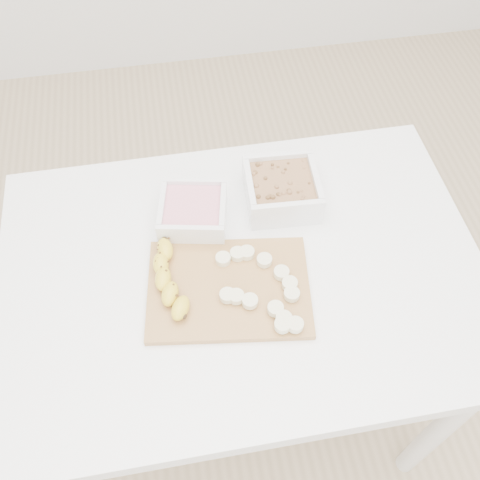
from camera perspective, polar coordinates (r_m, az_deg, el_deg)
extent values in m
plane|color=#C6AD89|center=(1.78, 0.17, -16.10)|extent=(3.50, 3.50, 0.00)
cube|color=white|center=(1.12, 0.26, -3.61)|extent=(1.00, 0.70, 0.04)
cylinder|color=white|center=(1.46, 20.60, -18.30)|extent=(0.05, 0.05, 0.71)
cylinder|color=white|center=(1.62, -17.22, -4.13)|extent=(0.05, 0.05, 0.71)
cylinder|color=white|center=(1.68, 13.41, 0.22)|extent=(0.05, 0.05, 0.71)
cube|color=white|center=(1.15, -5.02, 2.95)|extent=(0.16, 0.16, 0.07)
cube|color=pink|center=(1.15, -5.03, 3.04)|extent=(0.14, 0.14, 0.04)
cube|color=white|center=(1.18, 4.49, 5.42)|extent=(0.17, 0.17, 0.07)
cube|color=olive|center=(1.18, 4.50, 5.52)|extent=(0.14, 0.14, 0.04)
cube|color=#AD7442|center=(1.07, -1.22, -5.18)|extent=(0.35, 0.27, 0.01)
cylinder|color=beige|center=(1.09, -1.81, -2.03)|extent=(0.03, 0.03, 0.01)
cylinder|color=beige|center=(1.09, -0.27, -1.50)|extent=(0.03, 0.03, 0.01)
cylinder|color=beige|center=(1.09, 0.74, -1.37)|extent=(0.03, 0.03, 0.01)
cylinder|color=beige|center=(1.08, 2.62, -2.17)|extent=(0.03, 0.03, 0.01)
cylinder|color=beige|center=(1.07, 4.44, -3.51)|extent=(0.03, 0.03, 0.01)
cylinder|color=beige|center=(1.06, 5.32, -4.67)|extent=(0.03, 0.03, 0.01)
cylinder|color=beige|center=(1.05, 5.54, -5.77)|extent=(0.03, 0.03, 0.01)
cylinder|color=beige|center=(1.04, -1.35, -5.94)|extent=(0.03, 0.03, 0.01)
cylinder|color=beige|center=(1.04, -0.41, -6.05)|extent=(0.03, 0.03, 0.01)
cylinder|color=beige|center=(1.03, 1.07, -6.54)|extent=(0.03, 0.03, 0.01)
cylinder|color=beige|center=(1.03, 3.81, -7.32)|extent=(0.03, 0.03, 0.01)
cylinder|color=beige|center=(1.02, 4.69, -8.36)|extent=(0.03, 0.03, 0.01)
cylinder|color=beige|center=(1.01, 5.92, -8.98)|extent=(0.03, 0.03, 0.01)
cylinder|color=beige|center=(1.01, 4.55, -9.04)|extent=(0.03, 0.03, 0.01)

